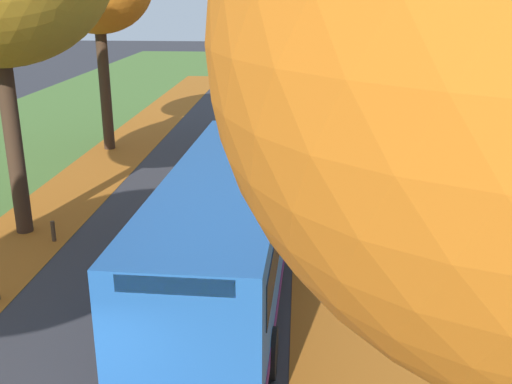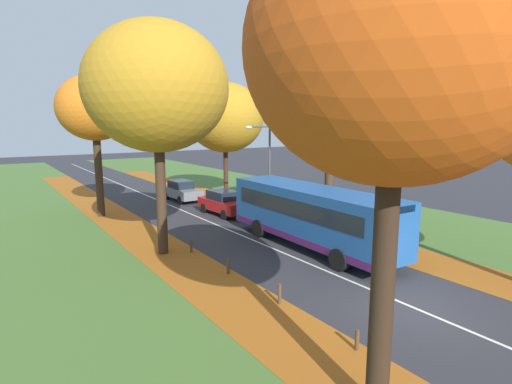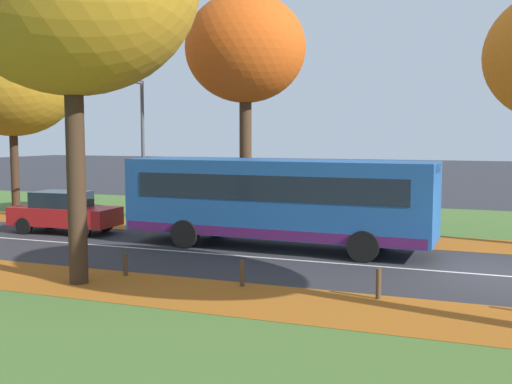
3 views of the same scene
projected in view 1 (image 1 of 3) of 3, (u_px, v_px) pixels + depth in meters
The scene contains 10 objects.
grass_verge_left at pixel (24, 146), 27.30m from camera, with size 12.00×90.00×0.01m, color #476B2D.
leaf_litter_left at pixel (76, 190), 21.31m from camera, with size 2.80×60.00×0.00m, color #9E5619.
grass_verge_right at pixel (434, 154), 26.04m from camera, with size 12.00×90.00×0.01m, color #476B2D.
leaf_litter_right at pixel (335, 196), 20.68m from camera, with size 2.80×60.00×0.00m, color #9E5619.
road_centre_line at pixel (224, 150), 26.67m from camera, with size 0.12×80.00×0.01m, color silver.
bollard_fourth at pixel (53, 231), 16.89m from camera, with size 0.12×0.12×0.61m, color #4C3823.
streetlamp_right at pixel (312, 90), 19.08m from camera, with size 1.89×0.28×6.00m.
bus at pixel (229, 224), 13.66m from camera, with size 2.89×10.47×2.98m.
car_red_lead at pixel (258, 159), 22.27m from camera, with size 1.93×4.27×1.62m.
car_grey_following at pixel (262, 123), 28.18m from camera, with size 1.87×4.24×1.62m.
Camera 1 is at (3.27, -5.70, 6.75)m, focal length 42.00 mm.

